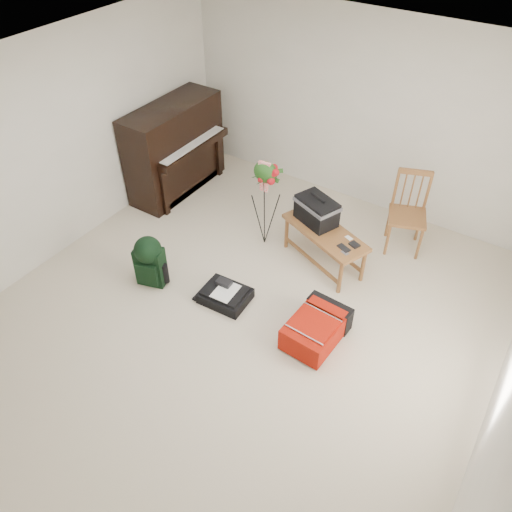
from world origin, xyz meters
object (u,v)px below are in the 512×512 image
Objects in this scene: green_backpack at (149,259)px; flower_stand at (265,204)px; black_duffel at (225,295)px; dining_chair at (409,214)px; red_suitcase at (318,325)px; bench at (316,219)px; piano at (176,150)px.

flower_stand reaches higher than green_backpack.
flower_stand is at bearing 95.74° from black_duffel.
dining_chair is 1.40× the size of red_suitcase.
green_backpack is at bearing -112.12° from bench.
piano is 1.50× the size of dining_chair.
piano reaches higher than flower_stand.
piano is at bearing -165.70° from bench.
piano reaches higher than dining_chair.
black_duffel is (-1.29, -1.98, -0.41)m from dining_chair.
flower_stand reaches higher than dining_chair.
green_backpack is (-1.97, -0.33, 0.19)m from red_suitcase.
dining_chair is at bearing 53.32° from black_duffel.
dining_chair is (3.18, 0.51, -0.11)m from piano.
black_duffel is at bearing -143.48° from dining_chair.
black_duffel is at bearing -87.12° from flower_stand.
green_backpack is at bearing -167.41° from red_suitcase.
bench is 2.16× the size of black_duffel.
bench reaches higher than red_suitcase.
dining_chair is at bearing 87.20° from red_suitcase.
bench is 1.63× the size of red_suitcase.
bench is at bearing -7.70° from piano.
piano is 1.29× the size of bench.
dining_chair is 1.72m from flower_stand.
red_suitcase is 1.13× the size of green_backpack.
black_duffel is at bearing -90.06° from bench.
red_suitcase is 1.67m from flower_stand.
green_backpack is (1.02, -1.70, -0.25)m from piano.
bench is 1.16× the size of dining_chair.
bench is at bearing -155.31° from dining_chair.
red_suitcase is at bearing -7.83° from green_backpack.
bench is 1.84× the size of green_backpack.
bench is 1.35m from black_duffel.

